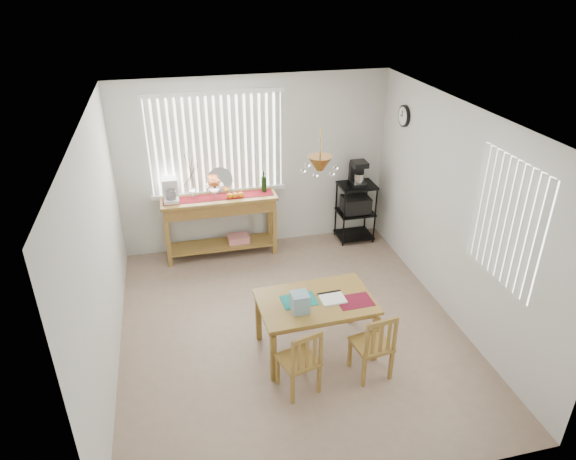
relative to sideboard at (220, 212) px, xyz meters
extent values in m
cube|color=gray|center=(0.58, -2.00, -0.71)|extent=(4.00, 4.50, 0.01)
cube|color=silver|center=(0.58, 0.30, 0.60)|extent=(4.00, 0.10, 2.60)
cube|color=silver|center=(0.58, -4.30, 0.60)|extent=(4.00, 0.10, 2.60)
cube|color=silver|center=(-1.47, -2.00, 0.60)|extent=(0.10, 4.50, 2.60)
cube|color=silver|center=(2.63, -2.00, 0.60)|extent=(0.10, 4.50, 2.60)
cube|color=white|center=(0.58, -2.00, 1.95)|extent=(4.00, 4.50, 0.10)
cube|color=white|center=(0.03, 0.25, 0.95)|extent=(1.90, 0.01, 1.40)
cube|color=white|center=(-0.87, 0.24, 0.95)|extent=(0.07, 0.03, 1.40)
cube|color=white|center=(-0.77, 0.24, 0.95)|extent=(0.07, 0.03, 1.40)
cube|color=white|center=(-0.66, 0.24, 0.95)|extent=(0.07, 0.03, 1.40)
cube|color=white|center=(-0.56, 0.24, 0.95)|extent=(0.07, 0.03, 1.40)
cube|color=white|center=(-0.45, 0.24, 0.95)|extent=(0.07, 0.03, 1.40)
cube|color=white|center=(-0.34, 0.24, 0.95)|extent=(0.07, 0.03, 1.40)
cube|color=white|center=(-0.24, 0.24, 0.95)|extent=(0.07, 0.03, 1.40)
cube|color=white|center=(-0.13, 0.24, 0.95)|extent=(0.07, 0.03, 1.40)
cube|color=white|center=(-0.03, 0.24, 0.95)|extent=(0.07, 0.03, 1.40)
cube|color=white|center=(0.08, 0.24, 0.95)|extent=(0.07, 0.03, 1.40)
cube|color=white|center=(0.18, 0.24, 0.95)|extent=(0.07, 0.03, 1.40)
cube|color=white|center=(0.29, 0.24, 0.95)|extent=(0.07, 0.03, 1.40)
cube|color=white|center=(0.39, 0.24, 0.95)|extent=(0.07, 0.03, 1.40)
cube|color=white|center=(0.50, 0.24, 0.95)|extent=(0.07, 0.03, 1.40)
cube|color=white|center=(0.61, 0.24, 0.95)|extent=(0.07, 0.03, 1.40)
cube|color=white|center=(0.71, 0.24, 0.95)|extent=(0.07, 0.03, 1.40)
cube|color=white|center=(0.82, 0.24, 0.95)|extent=(0.07, 0.03, 1.40)
cube|color=white|center=(0.92, 0.24, 0.95)|extent=(0.07, 0.03, 1.40)
cube|color=white|center=(0.03, 0.22, 0.22)|extent=(1.98, 0.06, 0.06)
cube|color=white|center=(0.03, 0.22, 1.68)|extent=(1.98, 0.06, 0.06)
cube|color=white|center=(2.57, -2.90, 0.95)|extent=(0.01, 1.10, 1.30)
cube|color=white|center=(2.56, -3.39, 0.95)|extent=(0.03, 0.07, 1.30)
cube|color=white|center=(2.56, -3.28, 0.95)|extent=(0.03, 0.07, 1.30)
cube|color=white|center=(2.56, -3.17, 0.95)|extent=(0.03, 0.07, 1.30)
cube|color=white|center=(2.56, -3.06, 0.95)|extent=(0.03, 0.07, 1.30)
cube|color=white|center=(2.56, -2.95, 0.95)|extent=(0.03, 0.07, 1.30)
cube|color=white|center=(2.56, -2.84, 0.95)|extent=(0.03, 0.07, 1.30)
cube|color=white|center=(2.56, -2.73, 0.95)|extent=(0.03, 0.07, 1.30)
cube|color=white|center=(2.56, -2.62, 0.95)|extent=(0.03, 0.07, 1.30)
cube|color=white|center=(2.56, -2.51, 0.95)|extent=(0.03, 0.07, 1.30)
cube|color=white|center=(2.56, -2.40, 0.95)|extent=(0.03, 0.07, 1.30)
cylinder|color=black|center=(2.55, -0.45, 1.38)|extent=(0.04, 0.30, 0.30)
cylinder|color=white|center=(2.53, -0.45, 1.38)|extent=(0.01, 0.25, 0.25)
cylinder|color=#986429|center=(0.75, -2.43, 1.73)|extent=(0.01, 0.01, 0.34)
cone|color=#986429|center=(0.75, -2.43, 1.55)|extent=(0.24, 0.24, 0.14)
sphere|color=white|center=(0.91, -2.43, 1.49)|extent=(0.05, 0.05, 0.05)
sphere|color=white|center=(0.83, -2.29, 1.49)|extent=(0.05, 0.05, 0.05)
sphere|color=white|center=(0.67, -2.29, 1.49)|extent=(0.05, 0.05, 0.05)
sphere|color=white|center=(0.59, -2.43, 1.49)|extent=(0.05, 0.05, 0.05)
sphere|color=white|center=(0.67, -2.56, 1.49)|extent=(0.05, 0.05, 0.05)
sphere|color=white|center=(0.83, -2.56, 1.49)|extent=(0.05, 0.05, 0.05)
cube|color=olive|center=(-0.01, 0.00, 0.21)|extent=(1.67, 0.47, 0.04)
cube|color=olive|center=(-0.01, 0.00, 0.10)|extent=(1.61, 0.43, 0.17)
cube|color=olive|center=(-0.79, -0.18, -0.34)|extent=(0.06, 0.06, 0.72)
cube|color=olive|center=(0.77, -0.18, -0.34)|extent=(0.06, 0.06, 0.72)
cube|color=olive|center=(-0.79, 0.18, -0.34)|extent=(0.06, 0.06, 0.72)
cube|color=olive|center=(0.77, 0.18, -0.34)|extent=(0.06, 0.06, 0.72)
cube|color=olive|center=(-0.01, 0.00, -0.55)|extent=(1.54, 0.41, 0.03)
cube|color=red|center=(0.25, 0.00, -0.48)|extent=(0.31, 0.23, 0.10)
cube|color=maroon|center=(-0.01, 0.00, 0.24)|extent=(1.58, 0.26, 0.01)
cube|color=white|center=(-0.68, 0.00, 0.26)|extent=(0.21, 0.25, 0.05)
cube|color=white|center=(-0.68, 0.08, 0.39)|extent=(0.21, 0.08, 0.31)
cube|color=white|center=(-0.68, -0.02, 0.56)|extent=(0.21, 0.23, 0.07)
cylinder|color=white|center=(-0.68, -0.03, 0.35)|extent=(0.14, 0.14, 0.14)
cylinder|color=white|center=(-0.06, -0.02, 0.29)|extent=(0.05, 0.05, 0.10)
cone|color=white|center=(-0.06, -0.02, 0.39)|extent=(0.27, 0.27, 0.09)
sphere|color=red|center=(-0.01, -0.02, 0.47)|extent=(0.08, 0.08, 0.08)
sphere|color=red|center=(-0.04, 0.02, 0.47)|extent=(0.08, 0.08, 0.08)
sphere|color=red|center=(-0.09, 0.02, 0.47)|extent=(0.08, 0.08, 0.08)
sphere|color=red|center=(-0.11, -0.02, 0.47)|extent=(0.08, 0.08, 0.08)
sphere|color=red|center=(-0.09, -0.07, 0.47)|extent=(0.08, 0.08, 0.08)
sphere|color=red|center=(-0.04, -0.07, 0.47)|extent=(0.08, 0.08, 0.08)
sphere|color=orange|center=(0.14, -0.08, 0.28)|extent=(0.08, 0.08, 0.08)
sphere|color=orange|center=(0.22, -0.08, 0.28)|extent=(0.08, 0.08, 0.08)
sphere|color=orange|center=(0.30, -0.08, 0.28)|extent=(0.08, 0.08, 0.08)
cylinder|color=silver|center=(0.04, 0.19, 0.42)|extent=(0.38, 0.09, 0.37)
cylinder|color=white|center=(-0.38, 0.05, 0.31)|extent=(0.08, 0.08, 0.15)
cylinder|color=#4C3823|center=(-0.38, 0.05, 0.61)|extent=(0.09, 0.04, 0.46)
cylinder|color=#4C3823|center=(-0.38, 0.05, 0.64)|extent=(0.14, 0.06, 0.50)
cylinder|color=#4C3823|center=(-0.38, 0.05, 0.59)|extent=(0.18, 0.08, 0.38)
cylinder|color=#4C3823|center=(-0.38, 0.05, 0.67)|extent=(0.06, 0.03, 0.57)
cylinder|color=#4C3823|center=(-0.38, 0.05, 0.58)|extent=(0.23, 0.10, 0.32)
cylinder|color=black|center=(0.67, 0.05, 0.35)|extent=(0.08, 0.08, 0.24)
cylinder|color=black|center=(0.67, 0.05, 0.52)|extent=(0.03, 0.03, 0.08)
cylinder|color=black|center=(1.85, -0.20, -0.24)|extent=(0.03, 0.03, 0.93)
cylinder|color=black|center=(2.36, -0.20, -0.24)|extent=(0.03, 0.03, 0.93)
cylinder|color=black|center=(1.85, 0.19, -0.24)|extent=(0.03, 0.03, 0.93)
cylinder|color=black|center=(2.36, 0.19, -0.24)|extent=(0.03, 0.03, 0.93)
cube|color=black|center=(2.11, -0.01, 0.21)|extent=(0.55, 0.44, 0.03)
cube|color=black|center=(2.11, -0.01, -0.24)|extent=(0.55, 0.44, 0.03)
cube|color=black|center=(2.11, -0.01, -0.64)|extent=(0.55, 0.44, 0.03)
cube|color=black|center=(2.11, -0.01, -0.10)|extent=(0.42, 0.33, 0.24)
cube|color=black|center=(2.11, -0.03, 0.26)|extent=(0.22, 0.26, 0.05)
cube|color=black|center=(2.11, 0.06, 0.40)|extent=(0.22, 0.09, 0.33)
cube|color=black|center=(2.11, -0.03, 0.58)|extent=(0.22, 0.24, 0.08)
cylinder|color=silver|center=(2.11, -0.04, 0.36)|extent=(0.14, 0.14, 0.14)
cube|color=olive|center=(0.75, -2.43, -0.05)|extent=(1.29, 0.86, 0.04)
cube|color=olive|center=(0.75, -2.43, -0.09)|extent=(1.19, 0.76, 0.05)
cube|color=olive|center=(0.19, -2.80, -0.41)|extent=(0.07, 0.07, 0.58)
cube|color=olive|center=(1.34, -2.75, -0.41)|extent=(0.07, 0.07, 0.58)
cube|color=olive|center=(0.17, -2.10, -0.41)|extent=(0.07, 0.07, 0.58)
cube|color=olive|center=(1.31, -2.05, -0.41)|extent=(0.07, 0.07, 0.58)
cube|color=#167F77|center=(0.57, -2.39, -0.03)|extent=(0.39, 0.28, 0.01)
cube|color=maroon|center=(1.16, -2.54, -0.03)|extent=(0.39, 0.28, 0.01)
cube|color=white|center=(0.93, -2.46, -0.02)|extent=(0.28, 0.23, 0.02)
cube|color=black|center=(0.93, -2.35, -0.02)|extent=(0.27, 0.04, 0.03)
cube|color=#7EA4B7|center=(0.54, -2.57, 0.08)|extent=(0.19, 0.19, 0.22)
cube|color=olive|center=(0.42, -2.98, -0.33)|extent=(0.45, 0.45, 0.03)
cube|color=olive|center=(0.53, -2.79, -0.53)|extent=(0.04, 0.04, 0.36)
cube|color=olive|center=(0.22, -2.87, -0.53)|extent=(0.04, 0.04, 0.36)
cube|color=olive|center=(0.61, -3.09, -0.53)|extent=(0.04, 0.04, 0.36)
cube|color=olive|center=(0.31, -3.17, -0.53)|extent=(0.04, 0.04, 0.36)
cube|color=olive|center=(0.61, -3.10, -0.11)|extent=(0.04, 0.04, 0.40)
cube|color=olive|center=(0.31, -3.18, -0.11)|extent=(0.04, 0.04, 0.40)
cube|color=olive|center=(0.46, -3.14, 0.06)|extent=(0.33, 0.11, 0.05)
cube|color=olive|center=(0.55, -3.11, -0.13)|extent=(0.04, 0.03, 0.32)
cube|color=olive|center=(0.46, -3.14, -0.13)|extent=(0.04, 0.03, 0.32)
cube|color=olive|center=(0.38, -3.16, -0.13)|extent=(0.04, 0.03, 0.32)
cube|color=olive|center=(1.22, -2.93, -0.32)|extent=(0.42, 0.42, 0.04)
cube|color=olive|center=(1.36, -2.75, -0.52)|extent=(0.04, 0.04, 0.36)
cube|color=olive|center=(1.04, -2.79, -0.52)|extent=(0.04, 0.04, 0.36)
cube|color=olive|center=(1.40, -3.07, -0.52)|extent=(0.04, 0.04, 0.36)
cube|color=olive|center=(1.08, -3.11, -0.52)|extent=(0.04, 0.04, 0.36)
cube|color=olive|center=(1.40, -3.08, -0.10)|extent=(0.03, 0.03, 0.41)
cube|color=olive|center=(1.08, -3.12, -0.10)|extent=(0.03, 0.03, 0.41)
cube|color=olive|center=(1.24, -3.10, 0.08)|extent=(0.34, 0.07, 0.05)
cube|color=olive|center=(1.33, -3.09, -0.12)|extent=(0.04, 0.02, 0.33)
cube|color=olive|center=(1.24, -3.10, -0.12)|extent=(0.04, 0.02, 0.33)
cube|color=olive|center=(1.16, -3.11, -0.12)|extent=(0.04, 0.02, 0.33)
camera|label=1|loc=(-0.61, -6.84, 3.23)|focal=32.00mm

